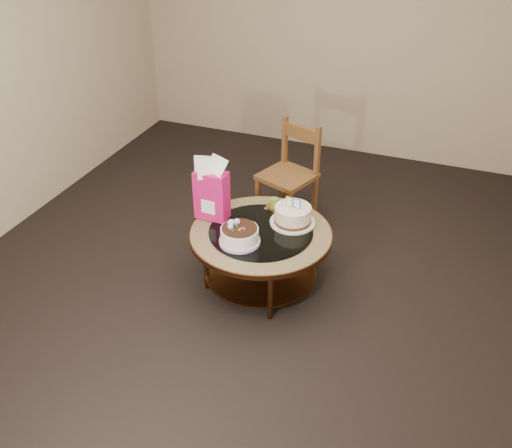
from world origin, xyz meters
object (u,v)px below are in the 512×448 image
at_px(cream_cake, 293,215).
at_px(gift_bag, 211,189).
at_px(coffee_table, 261,240).
at_px(decorated_cake, 239,236).
at_px(dining_chair, 290,174).

relative_size(cream_cake, gift_bag, 0.69).
distance_m(coffee_table, decorated_cake, 0.24).
height_order(coffee_table, dining_chair, dining_chair).
bearing_deg(dining_chair, gift_bag, -88.92).
xyz_separation_m(decorated_cake, gift_bag, (-0.31, 0.24, 0.18)).
height_order(coffee_table, decorated_cake, decorated_cake).
bearing_deg(decorated_cake, coffee_table, 65.14).
relative_size(decorated_cake, gift_bag, 0.60).
relative_size(coffee_table, dining_chair, 1.17).
height_order(coffee_table, gift_bag, gift_bag).
distance_m(decorated_cake, cream_cake, 0.45).
bearing_deg(gift_bag, dining_chair, 72.29).
height_order(cream_cake, gift_bag, gift_bag).
bearing_deg(gift_bag, decorated_cake, -35.82).
xyz_separation_m(coffee_table, decorated_cake, (-0.09, -0.19, 0.13)).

